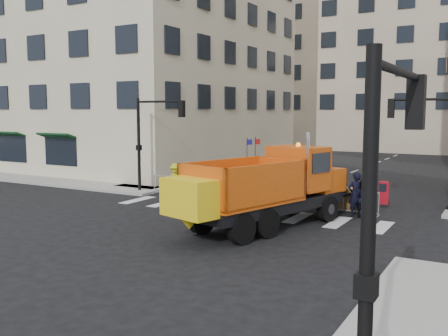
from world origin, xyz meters
The scene contains 13 objects.
ground centered at (0.00, 0.00, 0.00)m, with size 120.00×120.00×0.00m, color black.
sidewalk_back centered at (0.00, 8.50, 0.07)m, with size 64.00×5.00×0.15m, color gray.
building_left centered at (-20.00, 20.00, 13.00)m, with size 24.00×22.00×26.00m, color #C0B493.
building_far centered at (0.00, 52.00, 12.00)m, with size 30.00×18.00×24.00m, color tan.
traffic_light_left centered at (-8.00, 7.50, 2.70)m, with size 0.18×0.18×5.40m, color black.
traffic_light_near centered at (9.00, -9.00, 2.70)m, with size 0.18×0.18×5.40m, color black.
crowd_barriers centered at (-0.75, 7.60, 0.55)m, with size 12.60×0.60×1.10m, color #9EA0A5, non-canonical shape.
plow_truck centered at (2.06, 2.98, 1.71)m, with size 5.24×10.23×3.84m.
cop_a centered at (4.62, 7.00, 1.00)m, with size 0.73×0.48×2.00m, color black.
cop_b centered at (4.94, 7.00, 0.87)m, with size 0.85×0.66×1.75m, color black.
cop_c centered at (3.64, 7.00, 0.92)m, with size 1.07×0.45×1.83m, color black.
worker centered at (-4.97, 6.80, 1.03)m, with size 1.14×0.65×1.76m, color #AEB815.
newspaper_box centered at (5.19, 10.04, 0.70)m, with size 0.45×0.40×1.10m, color maroon.
Camera 1 is at (10.37, -14.79, 4.65)m, focal length 40.00 mm.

